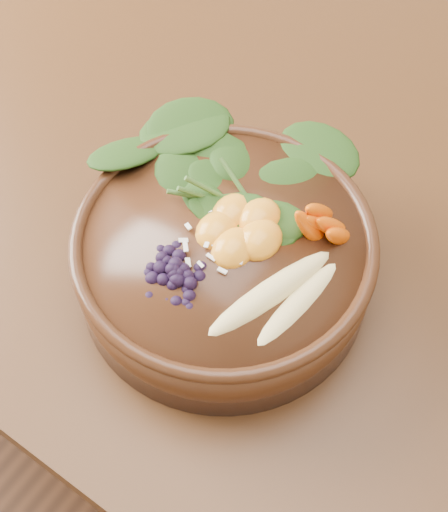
{
  "coord_description": "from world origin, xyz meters",
  "views": [
    {
      "loc": [
        0.43,
        -0.53,
        1.45
      ],
      "look_at": [
        0.19,
        -0.17,
        0.8
      ],
      "focal_mm": 50.0,
      "sensor_mm": 36.0,
      "label": 1
    }
  ],
  "objects_px": {
    "stoneware_bowl": "(224,261)",
    "mandarin_cluster": "(241,220)",
    "banana_halves": "(285,290)",
    "dining_table": "(188,169)",
    "blueberry_pile": "(172,261)",
    "kale_heap": "(246,164)",
    "carrot_cluster": "(329,208)"
  },
  "relations": [
    {
      "from": "banana_halves",
      "to": "mandarin_cluster",
      "type": "xyz_separation_m",
      "value": [
        -0.08,
        0.04,
        0.0
      ]
    },
    {
      "from": "stoneware_bowl",
      "to": "blueberry_pile",
      "type": "relative_size",
      "value": 2.16
    },
    {
      "from": "stoneware_bowl",
      "to": "carrot_cluster",
      "type": "distance_m",
      "value": 0.14
    },
    {
      "from": "banana_halves",
      "to": "carrot_cluster",
      "type": "bearing_deg",
      "value": 113.06
    },
    {
      "from": "stoneware_bowl",
      "to": "kale_heap",
      "type": "xyz_separation_m",
      "value": [
        -0.03,
        0.08,
        0.07
      ]
    },
    {
      "from": "blueberry_pile",
      "to": "dining_table",
      "type": "bearing_deg",
      "value": 125.14
    },
    {
      "from": "stoneware_bowl",
      "to": "kale_heap",
      "type": "bearing_deg",
      "value": 108.89
    },
    {
      "from": "dining_table",
      "to": "mandarin_cluster",
      "type": "xyz_separation_m",
      "value": [
        0.19,
        -0.16,
        0.2
      ]
    },
    {
      "from": "kale_heap",
      "to": "banana_halves",
      "type": "distance_m",
      "value": 0.16
    },
    {
      "from": "dining_table",
      "to": "mandarin_cluster",
      "type": "relative_size",
      "value": 15.45
    },
    {
      "from": "blueberry_pile",
      "to": "kale_heap",
      "type": "bearing_deg",
      "value": 93.82
    },
    {
      "from": "carrot_cluster",
      "to": "kale_heap",
      "type": "bearing_deg",
      "value": -169.49
    },
    {
      "from": "dining_table",
      "to": "stoneware_bowl",
      "type": "bearing_deg",
      "value": -43.12
    },
    {
      "from": "kale_heap",
      "to": "carrot_cluster",
      "type": "bearing_deg",
      "value": -7.47
    },
    {
      "from": "blueberry_pile",
      "to": "stoneware_bowl",
      "type": "bearing_deg",
      "value": 74.88
    },
    {
      "from": "stoneware_bowl",
      "to": "blueberry_pile",
      "type": "height_order",
      "value": "blueberry_pile"
    },
    {
      "from": "carrot_cluster",
      "to": "dining_table",
      "type": "bearing_deg",
      "value": 175.91
    },
    {
      "from": "dining_table",
      "to": "stoneware_bowl",
      "type": "distance_m",
      "value": 0.29
    },
    {
      "from": "blueberry_pile",
      "to": "banana_halves",
      "type": "bearing_deg",
      "value": 20.5
    },
    {
      "from": "stoneware_bowl",
      "to": "mandarin_cluster",
      "type": "xyz_separation_m",
      "value": [
        0.01,
        0.02,
        0.06
      ]
    },
    {
      "from": "kale_heap",
      "to": "dining_table",
      "type": "bearing_deg",
      "value": 149.24
    },
    {
      "from": "dining_table",
      "to": "kale_heap",
      "type": "xyz_separation_m",
      "value": [
        0.16,
        -0.09,
        0.21
      ]
    },
    {
      "from": "banana_halves",
      "to": "blueberry_pile",
      "type": "xyz_separation_m",
      "value": [
        -0.11,
        -0.04,
        0.01
      ]
    },
    {
      "from": "carrot_cluster",
      "to": "banana_halves",
      "type": "xyz_separation_m",
      "value": [
        0.01,
        -0.09,
        -0.03
      ]
    },
    {
      "from": "carrot_cluster",
      "to": "mandarin_cluster",
      "type": "height_order",
      "value": "carrot_cluster"
    },
    {
      "from": "kale_heap",
      "to": "carrot_cluster",
      "type": "xyz_separation_m",
      "value": [
        0.11,
        -0.01,
        0.02
      ]
    },
    {
      "from": "kale_heap",
      "to": "carrot_cluster",
      "type": "relative_size",
      "value": 2.38
    },
    {
      "from": "carrot_cluster",
      "to": "mandarin_cluster",
      "type": "xyz_separation_m",
      "value": [
        -0.07,
        -0.05,
        -0.03
      ]
    },
    {
      "from": "stoneware_bowl",
      "to": "mandarin_cluster",
      "type": "distance_m",
      "value": 0.07
    },
    {
      "from": "banana_halves",
      "to": "dining_table",
      "type": "bearing_deg",
      "value": 162.27
    },
    {
      "from": "mandarin_cluster",
      "to": "blueberry_pile",
      "type": "bearing_deg",
      "value": -107.25
    },
    {
      "from": "kale_heap",
      "to": "mandarin_cluster",
      "type": "distance_m",
      "value": 0.07
    }
  ]
}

